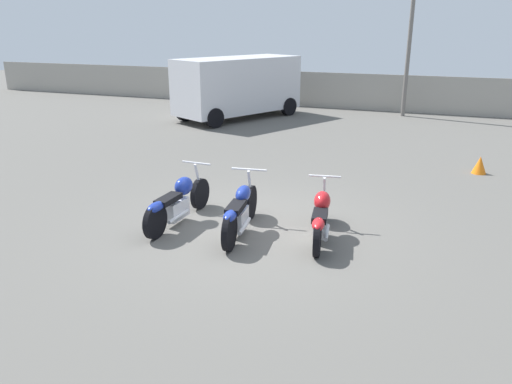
{
  "coord_description": "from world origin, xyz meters",
  "views": [
    {
      "loc": [
        2.98,
        -7.79,
        3.51
      ],
      "look_at": [
        0.0,
        0.1,
        0.65
      ],
      "focal_mm": 35.0,
      "sensor_mm": 36.0,
      "label": 1
    }
  ],
  "objects_px": {
    "motorcycle_slot_2": "(321,217)",
    "traffic_cone_near": "(480,165)",
    "motorcycle_slot_1": "(240,211)",
    "motorcycle_slot_0": "(178,202)",
    "parked_van": "(238,85)"
  },
  "relations": [
    {
      "from": "motorcycle_slot_0",
      "to": "motorcycle_slot_1",
      "type": "height_order",
      "value": "motorcycle_slot_1"
    },
    {
      "from": "motorcycle_slot_0",
      "to": "motorcycle_slot_1",
      "type": "xyz_separation_m",
      "value": [
        1.26,
        -0.06,
        0.0
      ]
    },
    {
      "from": "motorcycle_slot_2",
      "to": "parked_van",
      "type": "bearing_deg",
      "value": 110.07
    },
    {
      "from": "motorcycle_slot_2",
      "to": "motorcycle_slot_1",
      "type": "bearing_deg",
      "value": -177.65
    },
    {
      "from": "motorcycle_slot_1",
      "to": "motorcycle_slot_0",
      "type": "bearing_deg",
      "value": 169.71
    },
    {
      "from": "motorcycle_slot_1",
      "to": "motorcycle_slot_2",
      "type": "bearing_deg",
      "value": 4.24
    },
    {
      "from": "motorcycle_slot_0",
      "to": "motorcycle_slot_2",
      "type": "distance_m",
      "value": 2.63
    },
    {
      "from": "motorcycle_slot_0",
      "to": "traffic_cone_near",
      "type": "bearing_deg",
      "value": 47.57
    },
    {
      "from": "parked_van",
      "to": "motorcycle_slot_2",
      "type": "bearing_deg",
      "value": -33.89
    },
    {
      "from": "traffic_cone_near",
      "to": "motorcycle_slot_1",
      "type": "bearing_deg",
      "value": -126.52
    },
    {
      "from": "motorcycle_slot_2",
      "to": "traffic_cone_near",
      "type": "bearing_deg",
      "value": 53.09
    },
    {
      "from": "motorcycle_slot_0",
      "to": "parked_van",
      "type": "bearing_deg",
      "value": 108.7
    },
    {
      "from": "parked_van",
      "to": "traffic_cone_near",
      "type": "xyz_separation_m",
      "value": [
        8.45,
        -4.9,
        -1.05
      ]
    },
    {
      "from": "motorcycle_slot_1",
      "to": "parked_van",
      "type": "height_order",
      "value": "parked_van"
    },
    {
      "from": "traffic_cone_near",
      "to": "parked_van",
      "type": "bearing_deg",
      "value": 149.89
    }
  ]
}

